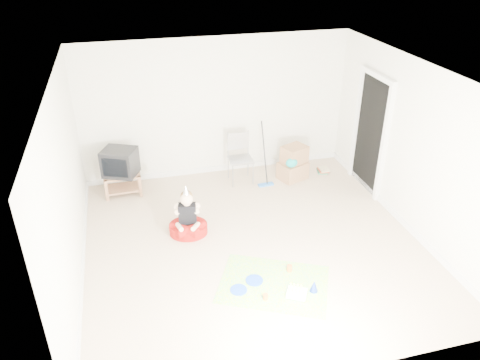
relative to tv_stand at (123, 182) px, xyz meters
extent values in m
plane|color=#CDB293|center=(1.84, -2.03, -0.24)|extent=(5.00, 5.00, 0.00)
cube|color=black|center=(4.32, -0.83, 0.78)|extent=(0.02, 0.90, 2.05)
cube|color=#916041|center=(0.00, 0.00, 0.14)|extent=(0.65, 0.41, 0.03)
cube|color=#916041|center=(0.00, 0.00, -0.12)|extent=(0.65, 0.41, 0.03)
cube|color=#916041|center=(-0.29, -0.18, -0.04)|extent=(0.05, 0.05, 0.40)
cube|color=#916041|center=(0.29, -0.16, -0.04)|extent=(0.05, 0.05, 0.40)
cube|color=#916041|center=(-0.29, 0.16, -0.04)|extent=(0.05, 0.05, 0.40)
cube|color=#916041|center=(0.29, 0.18, -0.04)|extent=(0.05, 0.05, 0.40)
cube|color=black|center=(0.00, 0.00, 0.40)|extent=(0.69, 0.65, 0.48)
cube|color=#95959A|center=(2.15, -0.08, 0.22)|extent=(0.43, 0.41, 0.03)
cylinder|color=#95959A|center=(1.96, -0.08, 0.23)|extent=(0.02, 0.02, 0.95)
cylinder|color=#95959A|center=(2.35, -0.08, 0.23)|extent=(0.02, 0.02, 0.95)
cube|color=#A0734D|center=(3.14, -0.21, -0.08)|extent=(0.61, 0.54, 0.33)
cube|color=#A0734D|center=(3.18, -0.16, 0.24)|extent=(0.54, 0.50, 0.31)
ellipsoid|color=#0D9696|center=(3.05, -0.37, 0.18)|extent=(0.22, 0.15, 0.18)
cube|color=blue|center=(2.57, -0.35, -0.23)|extent=(0.29, 0.12, 0.03)
cylinder|color=black|center=(2.57, -0.35, 0.35)|extent=(0.05, 0.39, 1.12)
cube|color=#246C4D|center=(3.82, -0.11, -0.23)|extent=(0.24, 0.29, 0.03)
cube|color=#B84527|center=(3.82, -0.11, -0.20)|extent=(0.21, 0.26, 0.03)
cube|color=beige|center=(3.82, -0.11, -0.17)|extent=(0.18, 0.23, 0.03)
cylinder|color=maroon|center=(0.93, -1.51, -0.16)|extent=(0.70, 0.70, 0.16)
cube|color=black|center=(0.93, -1.51, 0.10)|extent=(0.30, 0.20, 0.36)
sphere|color=beige|center=(0.93, -1.51, 0.38)|extent=(0.22, 0.22, 0.19)
cone|color=silver|center=(0.93, -1.51, 0.55)|extent=(0.10, 0.10, 0.14)
cube|color=#EC3185|center=(1.85, -2.99, -0.24)|extent=(1.75, 1.57, 0.01)
cube|color=white|center=(2.07, -3.28, -0.20)|extent=(0.32, 0.31, 0.07)
cube|color=#44BF6C|center=(2.07, -3.28, -0.23)|extent=(0.32, 0.31, 0.01)
cylinder|color=beige|center=(1.97, -3.28, -0.13)|extent=(0.01, 0.01, 0.07)
cylinder|color=beige|center=(2.01, -3.30, -0.13)|extent=(0.01, 0.01, 0.07)
cylinder|color=beige|center=(2.05, -3.32, -0.13)|extent=(0.01, 0.01, 0.07)
cylinder|color=beige|center=(2.09, -3.34, -0.13)|extent=(0.01, 0.01, 0.07)
cylinder|color=beige|center=(2.13, -3.36, -0.13)|extent=(0.01, 0.01, 0.07)
cylinder|color=beige|center=(2.01, -3.20, -0.13)|extent=(0.01, 0.01, 0.07)
cylinder|color=beige|center=(2.05, -3.23, -0.13)|extent=(0.01, 0.01, 0.07)
cylinder|color=beige|center=(2.09, -3.25, -0.13)|extent=(0.01, 0.01, 0.07)
cylinder|color=beige|center=(2.13, -3.27, -0.13)|extent=(0.01, 0.01, 0.07)
cylinder|color=blue|center=(1.62, -2.86, -0.23)|extent=(0.34, 0.34, 0.01)
cylinder|color=blue|center=(1.36, -2.99, -0.23)|extent=(0.26, 0.26, 0.01)
cylinder|color=orange|center=(2.15, -2.79, -0.19)|extent=(0.11, 0.11, 0.09)
cylinder|color=orange|center=(1.66, -3.24, -0.20)|extent=(0.09, 0.09, 0.07)
cone|color=blue|center=(2.32, -3.26, -0.15)|extent=(0.16, 0.16, 0.17)
camera|label=1|loc=(0.18, -7.59, 4.02)|focal=35.00mm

